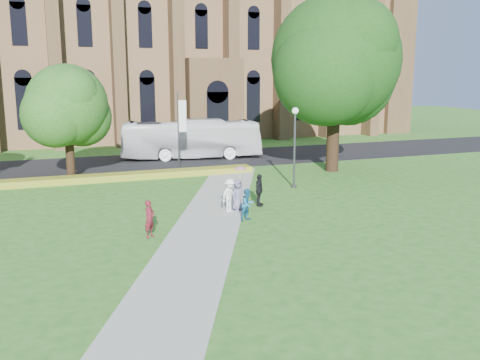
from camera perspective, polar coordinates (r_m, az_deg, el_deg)
name	(u,v)px	position (r m, az deg, el deg)	size (l,w,h in m)	color
ground	(217,224)	(26.68, -2.52, -4.71)	(160.00, 160.00, 0.00)	#2C631D
road	(142,163)	(45.68, -10.43, 1.82)	(160.00, 10.00, 0.02)	black
footpath	(210,219)	(27.59, -3.18, -4.14)	(3.20, 30.00, 0.04)	#B2B2A8
flower_hedge	(131,176)	(38.70, -11.51, 0.43)	(18.00, 1.40, 0.45)	gold
cathedral	(191,26)	(66.82, -5.29, 16.03)	(52.60, 18.25, 28.00)	brown
streetlamp	(295,138)	(34.78, 5.85, 4.52)	(0.44, 0.44, 5.24)	#38383D
large_tree	(335,60)	(41.15, 10.15, 12.50)	(9.60, 9.60, 13.20)	#332114
street_tree_1	(67,105)	(38.98, -17.98, 7.60)	(5.60, 5.60, 8.05)	#332114
banner_pole_0	(180,127)	(41.03, -6.45, 5.65)	(0.70, 0.10, 6.00)	#38383D
tour_coach	(191,139)	(47.20, -5.24, 4.36)	(2.86, 12.22, 3.40)	silver
pedestrian_0	(150,219)	(24.59, -9.63, -4.10)	(0.62, 0.41, 1.70)	maroon
pedestrian_1	(248,204)	(27.00, 0.83, -2.63)	(0.79, 0.62, 1.63)	#1C628D
pedestrian_2	(230,195)	(28.68, -1.11, -1.63)	(1.16, 0.67, 1.80)	white
pedestrian_3	(259,190)	(29.95, 2.06, -1.08)	(1.06, 0.44, 1.81)	black
pedestrian_4	(238,195)	(29.00, -0.24, -1.61)	(0.82, 0.53, 1.68)	slate
parasol	(240,174)	(28.93, 0.02, 0.68)	(0.71, 0.71, 0.63)	#CE91A4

